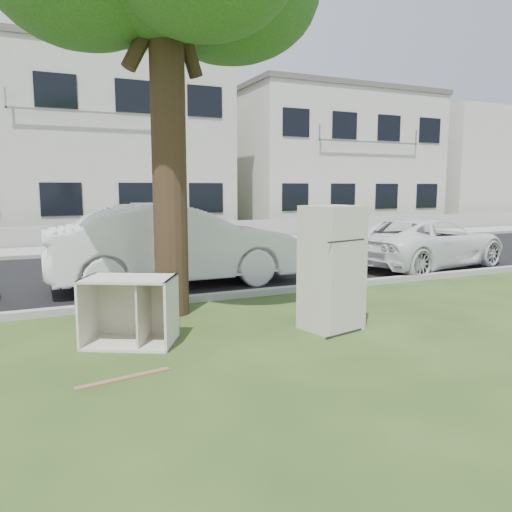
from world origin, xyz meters
name	(u,v)px	position (x,y,z in m)	size (l,w,h in m)	color
ground	(237,341)	(0.00, 0.00, 0.00)	(120.00, 120.00, 0.00)	#294117
road	(144,272)	(0.00, 6.00, 0.01)	(120.00, 7.00, 0.01)	black
kerb_near	(185,303)	(0.00, 2.45, 0.00)	(120.00, 0.18, 0.12)	gray
kerb_far	(120,254)	(0.00, 9.55, 0.00)	(120.00, 0.18, 0.12)	gray
sidewalk	(113,249)	(0.00, 11.00, 0.01)	(120.00, 2.80, 0.01)	gray
low_wall	(105,234)	(0.00, 12.60, 0.35)	(120.00, 0.15, 0.70)	gray
townhouse_center	(87,148)	(0.00, 17.50, 3.72)	(11.22, 8.16, 7.44)	beige
townhouse_right	(321,161)	(12.00, 17.50, 3.42)	(10.20, 8.16, 6.84)	beige
filler_right	(498,169)	(26.00, 18.00, 3.20)	(16.00, 9.00, 6.40)	beige
fridge	(332,268)	(1.46, 0.00, 0.89)	(0.73, 0.68, 1.78)	#B7B4A5
cabinet	(130,311)	(-1.31, 0.47, 0.44)	(1.14, 0.71, 0.89)	beige
plank_a	(124,378)	(-1.60, -0.72, 0.01)	(1.03, 0.08, 0.02)	brown
plank_c	(104,338)	(-1.60, 0.84, 0.01)	(0.74, 0.08, 0.02)	tan
car_center	(176,245)	(0.30, 4.10, 0.85)	(1.80, 5.15, 1.70)	silver
car_right	(427,242)	(6.74, 3.76, 0.64)	(2.11, 4.58, 1.27)	white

